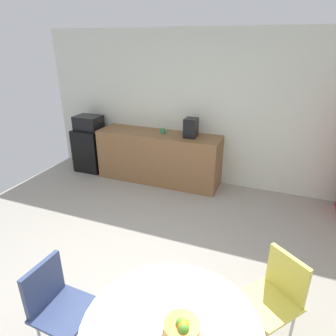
% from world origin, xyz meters
% --- Properties ---
extents(ground_plane, '(6.00, 6.00, 0.00)m').
position_xyz_m(ground_plane, '(0.00, 0.00, 0.00)').
color(ground_plane, '#9E998E').
extents(wall_back, '(6.00, 0.10, 2.60)m').
position_xyz_m(wall_back, '(0.00, 3.00, 1.30)').
color(wall_back, silver).
rests_on(wall_back, ground_plane).
extents(counter_block, '(2.21, 0.60, 0.90)m').
position_xyz_m(counter_block, '(-0.70, 2.65, 0.45)').
color(counter_block, brown).
rests_on(counter_block, ground_plane).
extents(mini_fridge, '(0.54, 0.54, 0.82)m').
position_xyz_m(mini_fridge, '(-2.16, 2.65, 0.41)').
color(mini_fridge, black).
rests_on(mini_fridge, ground_plane).
extents(microwave, '(0.48, 0.38, 0.26)m').
position_xyz_m(microwave, '(-2.16, 2.65, 0.95)').
color(microwave, black).
rests_on(microwave, mini_fridge).
extents(chair_yellow, '(0.59, 0.59, 0.83)m').
position_xyz_m(chair_yellow, '(1.46, 0.08, 0.52)').
color(chair_yellow, silver).
rests_on(chair_yellow, ground_plane).
extents(chair_navy, '(0.44, 0.44, 0.83)m').
position_xyz_m(chair_navy, '(-0.16, -0.66, 0.52)').
color(chair_navy, silver).
rests_on(chair_navy, ground_plane).
extents(fruit_bowl, '(0.23, 0.23, 0.11)m').
position_xyz_m(fruit_bowl, '(0.91, -0.72, 0.77)').
color(fruit_bowl, gold).
rests_on(fruit_bowl, round_table).
extents(mug_white, '(0.13, 0.08, 0.09)m').
position_xyz_m(mug_white, '(-0.62, 2.67, 0.95)').
color(mug_white, '#338C59').
rests_on(mug_white, counter_block).
extents(coffee_maker, '(0.20, 0.24, 0.32)m').
position_xyz_m(coffee_maker, '(-0.11, 2.65, 1.06)').
color(coffee_maker, black).
rests_on(coffee_maker, counter_block).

